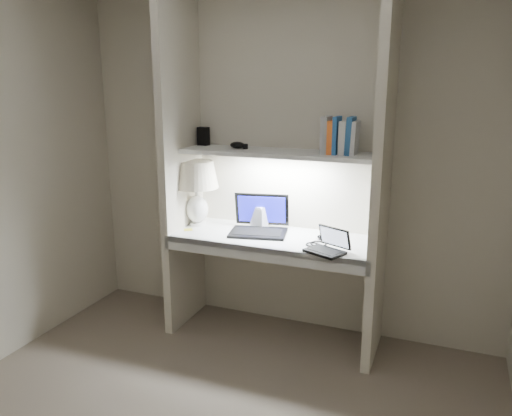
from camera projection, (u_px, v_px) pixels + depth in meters
The scene contains 17 objects.
back_wall at pixel (286, 163), 3.68m from camera, with size 3.20×0.01×2.50m, color beige.
alcove_panel_left at pixel (181, 163), 3.69m from camera, with size 0.06×0.55×2.50m, color beige.
alcove_panel_right at pixel (382, 176), 3.17m from camera, with size 0.06×0.55×2.50m, color beige.
desk at pixel (273, 239), 3.55m from camera, with size 1.40×0.55×0.04m, color white.
desk_apron at pixel (260, 254), 3.32m from camera, with size 1.46×0.03×0.10m, color silver.
shelf at pixel (279, 153), 3.49m from camera, with size 1.40×0.36×0.03m, color silver.
strip_light at pixel (279, 156), 3.49m from camera, with size 0.60×0.04×0.01m, color white.
table_lamp at pixel (196, 182), 3.75m from camera, with size 0.34×0.34×0.49m.
laptop_main at pixel (260, 224), 3.64m from camera, with size 0.46×0.42×0.27m.
laptop_netbook at pixel (328, 246), 3.21m from camera, with size 0.30×0.29×0.16m.
speaker at pixel (259, 216), 3.75m from camera, with size 0.11×0.08×0.16m, color silver.
mouse at pixel (323, 237), 3.46m from camera, with size 0.09×0.06×0.03m, color black.
cable_coil at pixel (318, 244), 3.36m from camera, with size 0.11×0.11×0.01m, color black.
sticky_note at pixel (188, 230), 3.69m from camera, with size 0.06×0.06×0.00m, color yellow.
book_row at pixel (340, 136), 3.31m from camera, with size 0.24×0.16×0.25m.
shelf_box at pixel (203, 136), 3.79m from camera, with size 0.08×0.06×0.14m, color black.
shelf_gadget at pixel (237, 145), 3.60m from camera, with size 0.12×0.08×0.05m, color black.
Camera 1 is at (1.13, -1.97, 1.83)m, focal length 35.00 mm.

